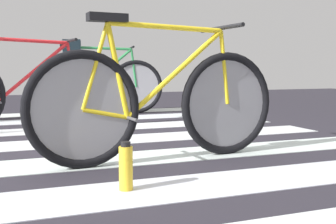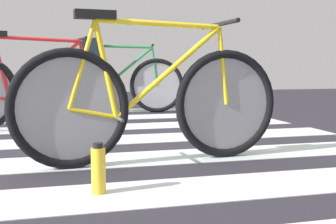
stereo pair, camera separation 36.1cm
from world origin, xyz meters
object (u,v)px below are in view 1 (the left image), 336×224
Objects in this scene: bicycle_4_of_4 at (97,85)px; water_bottle at (126,167)px; bicycle_1_of_4 at (160,102)px; cyclist_4_of_4 at (73,67)px; bicycle_2_of_4 at (22,91)px.

water_bottle is (-0.57, -3.55, -0.27)m from bicycle_4_of_4.
bicycle_1_of_4 is 7.05× the size of water_bottle.
bicycle_1_of_4 is at bearing 56.25° from water_bottle.
bicycle_4_of_4 is 0.39m from cyclist_4_of_4.
bicycle_1_of_4 reaches higher than water_bottle.
bicycle_1_of_4 and bicycle_4_of_4 have the same top height.
water_bottle is (-0.26, -3.60, -0.51)m from cyclist_4_of_4.
cyclist_4_of_4 is 3.93× the size of water_bottle.
bicycle_2_of_4 is 1.52m from cyclist_4_of_4.
bicycle_2_of_4 is at bearing -106.77° from cyclist_4_of_4.
cyclist_4_of_4 is 3.65m from water_bottle.
bicycle_2_of_4 is (-0.80, 1.68, 0.00)m from bicycle_1_of_4.
bicycle_2_of_4 is 6.97× the size of water_bottle.
cyclist_4_of_4 is (-0.13, 3.02, 0.24)m from bicycle_1_of_4.
bicycle_2_of_4 and bicycle_4_of_4 have the same top height.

